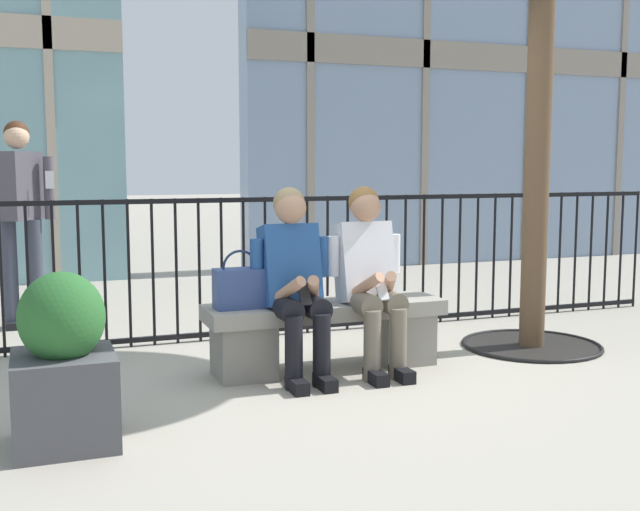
{
  "coord_description": "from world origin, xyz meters",
  "views": [
    {
      "loc": [
        -1.81,
        -4.71,
        1.36
      ],
      "look_at": [
        0.0,
        0.1,
        0.75
      ],
      "focal_mm": 43.48,
      "sensor_mm": 36.0,
      "label": 1
    }
  ],
  "objects_px": {
    "seated_person_with_phone": "(294,277)",
    "bystander_at_railing": "(20,208)",
    "stone_bench": "(325,329)",
    "handbag_on_bench": "(240,287)",
    "planter": "(64,366)",
    "seated_person_companion": "(369,273)"
  },
  "relations": [
    {
      "from": "bystander_at_railing",
      "to": "planter",
      "type": "distance_m",
      "value": 3.08
    },
    {
      "from": "seated_person_companion",
      "to": "planter",
      "type": "xyz_separation_m",
      "value": [
        -1.94,
        -0.74,
        -0.26
      ]
    },
    {
      "from": "seated_person_with_phone",
      "to": "planter",
      "type": "xyz_separation_m",
      "value": [
        -1.42,
        -0.74,
        -0.26
      ]
    },
    {
      "from": "seated_person_with_phone",
      "to": "bystander_at_railing",
      "type": "relative_size",
      "value": 0.71
    },
    {
      "from": "stone_bench",
      "to": "seated_person_companion",
      "type": "bearing_deg",
      "value": -26.38
    },
    {
      "from": "stone_bench",
      "to": "handbag_on_bench",
      "type": "relative_size",
      "value": 4.29
    },
    {
      "from": "stone_bench",
      "to": "seated_person_companion",
      "type": "distance_m",
      "value": 0.48
    },
    {
      "from": "handbag_on_bench",
      "to": "stone_bench",
      "type": "bearing_deg",
      "value": 0.99
    },
    {
      "from": "stone_bench",
      "to": "seated_person_with_phone",
      "type": "height_order",
      "value": "seated_person_with_phone"
    },
    {
      "from": "planter",
      "to": "seated_person_with_phone",
      "type": "bearing_deg",
      "value": 27.6
    },
    {
      "from": "seated_person_with_phone",
      "to": "bystander_at_railing",
      "type": "xyz_separation_m",
      "value": [
        -1.62,
        2.27,
        0.35
      ]
    },
    {
      "from": "stone_bench",
      "to": "seated_person_companion",
      "type": "height_order",
      "value": "seated_person_companion"
    },
    {
      "from": "seated_person_with_phone",
      "to": "handbag_on_bench",
      "type": "bearing_deg",
      "value": 159.69
    },
    {
      "from": "bystander_at_railing",
      "to": "stone_bench",
      "type": "bearing_deg",
      "value": -48.74
    },
    {
      "from": "seated_person_companion",
      "to": "handbag_on_bench",
      "type": "relative_size",
      "value": 3.25
    },
    {
      "from": "seated_person_with_phone",
      "to": "planter",
      "type": "distance_m",
      "value": 1.63
    },
    {
      "from": "seated_person_with_phone",
      "to": "planter",
      "type": "bearing_deg",
      "value": -152.4
    },
    {
      "from": "stone_bench",
      "to": "handbag_on_bench",
      "type": "distance_m",
      "value": 0.66
    },
    {
      "from": "stone_bench",
      "to": "planter",
      "type": "xyz_separation_m",
      "value": [
        -1.68,
        -0.87,
        0.12
      ]
    },
    {
      "from": "seated_person_companion",
      "to": "stone_bench",
      "type": "bearing_deg",
      "value": 153.62
    },
    {
      "from": "seated_person_with_phone",
      "to": "handbag_on_bench",
      "type": "relative_size",
      "value": 3.25
    },
    {
      "from": "seated_person_with_phone",
      "to": "stone_bench",
      "type": "bearing_deg",
      "value": 26.38
    }
  ]
}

